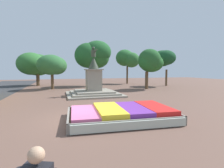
# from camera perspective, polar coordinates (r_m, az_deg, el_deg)

# --- Properties ---
(ground_plane) EXTENTS (86.38, 86.38, 0.00)m
(ground_plane) POSITION_cam_1_polar(r_m,az_deg,el_deg) (9.93, -10.60, -11.32)
(ground_plane) COLOR brown
(flower_planter) EXTENTS (5.90, 4.03, 0.70)m
(flower_planter) POSITION_cam_1_polar(r_m,az_deg,el_deg) (9.67, 3.38, -9.75)
(flower_planter) COLOR #38281C
(flower_planter) RESTS_ON ground_plane
(statue_monument) EXTENTS (5.69, 5.69, 5.16)m
(statue_monument) POSITION_cam_1_polar(r_m,az_deg,el_deg) (18.91, -5.98, -0.60)
(statue_monument) COLOR gray
(statue_monument) RESTS_ON ground_plane
(park_tree_far_left) EXTENTS (6.04, 4.81, 7.51)m
(park_tree_far_left) POSITION_cam_1_polar(r_m,az_deg,el_deg) (29.45, -6.04, 9.48)
(park_tree_far_left) COLOR brown
(park_tree_far_left) RESTS_ON ground_plane
(park_tree_behind_statue) EXTENTS (3.43, 4.01, 5.94)m
(park_tree_behind_statue) POSITION_cam_1_polar(r_m,az_deg,el_deg) (30.41, 16.57, 8.08)
(park_tree_behind_statue) COLOR brown
(park_tree_behind_statue) RESTS_ON ground_plane
(park_tree_far_right) EXTENTS (5.56, 5.28, 5.56)m
(park_tree_far_right) POSITION_cam_1_polar(r_m,az_deg,el_deg) (32.50, -24.04, 5.89)
(park_tree_far_right) COLOR brown
(park_tree_far_right) RESTS_ON ground_plane
(park_tree_street_side) EXTENTS (4.33, 4.12, 6.65)m
(park_tree_street_side) POSITION_cam_1_polar(r_m,az_deg,el_deg) (34.40, 5.10, 8.21)
(park_tree_street_side) COLOR #4C3823
(park_tree_street_side) RESTS_ON ground_plane
(park_tree_mid_canopy) EXTENTS (3.81, 3.80, 5.55)m
(park_tree_mid_canopy) POSITION_cam_1_polar(r_m,az_deg,el_deg) (24.91, 12.28, 7.14)
(park_tree_mid_canopy) COLOR brown
(park_tree_mid_canopy) RESTS_ON ground_plane
(park_tree_distant) EXTENTS (4.03, 3.96, 4.78)m
(park_tree_distant) POSITION_cam_1_polar(r_m,az_deg,el_deg) (25.69, -18.72, 5.83)
(park_tree_distant) COLOR brown
(park_tree_distant) RESTS_ON ground_plane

